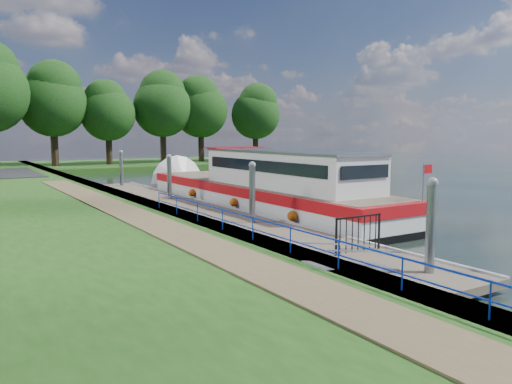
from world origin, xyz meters
TOP-DOWN VIEW (x-y plane):
  - ground at (0.00, 0.00)m, footprint 160.00×160.00m
  - bank_edge at (-2.55, 15.00)m, footprint 1.10×90.00m
  - far_bank at (12.00, 52.00)m, footprint 60.00×18.00m
  - footpath at (-4.40, 8.00)m, footprint 1.60×40.00m
  - blue_fence at (-2.75, 3.00)m, footprint 0.04×18.04m
  - pontoon at (0.00, 13.00)m, footprint 2.50×30.00m
  - mooring_piles at (0.00, 13.00)m, footprint 0.30×27.30m
  - gangway at (-1.85, 0.50)m, footprint 2.58×1.00m
  - gate_panel at (-0.00, 2.20)m, footprint 1.85×0.05m
  - barge at (3.60, 14.10)m, footprint 4.36×21.15m
  - horizon_trees at (-1.61, 48.68)m, footprint 54.38×10.03m

SIDE VIEW (x-z plane):
  - ground at x=0.00m, z-range 0.00..0.00m
  - pontoon at x=0.00m, z-range -0.10..0.46m
  - far_bank at x=12.00m, z-range 0.00..0.60m
  - bank_edge at x=-2.55m, z-range 0.00..0.78m
  - gangway at x=-1.85m, z-range 0.16..1.09m
  - footpath at x=-4.40m, z-range 0.78..0.83m
  - barge at x=3.60m, z-range -1.30..3.48m
  - gate_panel at x=0.00m, z-range 0.57..1.72m
  - mooring_piles at x=0.00m, z-range -0.50..3.05m
  - blue_fence at x=-2.75m, z-range 0.95..1.67m
  - horizon_trees at x=-1.61m, z-range 1.51..14.38m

